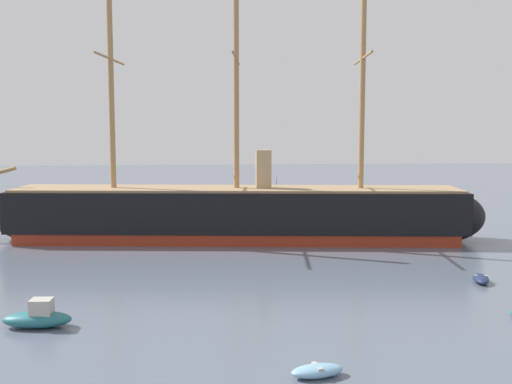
% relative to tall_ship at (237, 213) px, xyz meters
% --- Properties ---
extents(tall_ship, '(62.88, 15.42, 30.25)m').
position_rel_tall_ship_xyz_m(tall_ship, '(0.00, 0.00, 0.00)').
color(tall_ship, maroon).
rests_on(tall_ship, ground).
extents(dinghy_near_centre, '(3.11, 1.81, 0.69)m').
position_rel_tall_ship_xyz_m(dinghy_near_centre, '(2.39, -39.38, -2.95)').
color(dinghy_near_centre, '#7FB2D6').
rests_on(dinghy_near_centre, ground).
extents(motorboat_mid_left, '(4.66, 2.10, 1.92)m').
position_rel_tall_ship_xyz_m(motorboat_mid_left, '(-14.72, -29.88, -2.62)').
color(motorboat_mid_left, '#236670').
rests_on(motorboat_mid_left, ground).
extents(dinghy_alongside_stern, '(2.02, 3.17, 0.69)m').
position_rel_tall_ship_xyz_m(dinghy_alongside_stern, '(19.93, -21.00, -2.95)').
color(dinghy_alongside_stern, '#1E284C').
rests_on(dinghy_alongside_stern, ground).
extents(sailboat_distant_centre, '(3.28, 5.63, 7.03)m').
position_rel_tall_ship_xyz_m(sailboat_distant_centre, '(5.25, 6.26, -2.71)').
color(sailboat_distant_centre, silver).
rests_on(sailboat_distant_centre, ground).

